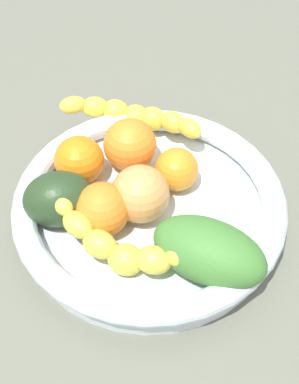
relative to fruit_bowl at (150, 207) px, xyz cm
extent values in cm
cube|color=#636657|center=(0.00, 0.00, -4.25)|extent=(120.00, 120.00, 3.00)
cylinder|color=silver|center=(0.00, 0.00, -1.53)|extent=(30.41, 30.41, 2.44)
torus|color=silver|center=(0.00, 0.00, 1.14)|extent=(32.43, 32.43, 2.89)
ellipsoid|color=yellow|center=(-9.66, -3.24, 4.28)|extent=(4.15, 4.56, 2.25)
ellipsoid|color=yellow|center=(-7.61, -5.56, 3.33)|extent=(4.74, 4.65, 2.66)
ellipsoid|color=yellow|center=(-5.10, -7.38, 2.38)|extent=(4.99, 4.64, 3.06)
ellipsoid|color=yellow|center=(-2.26, -8.62, 1.43)|extent=(4.84, 4.50, 3.47)
ellipsoid|color=yellow|center=(0.78, -9.21, 2.38)|extent=(4.24, 3.39, 3.06)
ellipsoid|color=yellow|center=(3.88, -9.14, 3.33)|extent=(4.31, 3.16, 2.66)
ellipsoid|color=yellow|center=(6.89, -8.40, 4.28)|extent=(4.52, 3.49, 2.25)
ellipsoid|color=yellow|center=(4.80, 10.29, 3.69)|extent=(4.20, 4.30, 2.35)
ellipsoid|color=yellow|center=(2.71, 12.21, 2.96)|extent=(4.60, 4.42, 2.78)
ellipsoid|color=yellow|center=(0.28, 13.69, 2.23)|extent=(4.69, 4.48, 3.20)
ellipsoid|color=yellow|center=(-2.39, 14.68, 1.51)|extent=(4.47, 4.44, 3.62)
ellipsoid|color=yellow|center=(-5.20, 15.14, 2.23)|extent=(3.86, 3.43, 3.20)
ellipsoid|color=yellow|center=(-8.04, 15.05, 2.96)|extent=(3.99, 3.22, 2.78)
ellipsoid|color=yellow|center=(-10.81, 14.42, 3.69)|extent=(4.22, 3.39, 2.35)
sphere|color=orange|center=(-8.82, 4.80, 2.78)|extent=(6.18, 6.18, 6.18)
sphere|color=orange|center=(-5.19, -2.93, 2.84)|extent=(6.30, 6.30, 6.30)
sphere|color=orange|center=(-2.73, 7.54, 3.07)|extent=(6.75, 6.75, 6.75)
sphere|color=orange|center=(3.18, 4.05, 2.39)|extent=(5.39, 5.39, 5.39)
ellipsoid|color=#437F34|center=(6.53, -8.28, 2.87)|extent=(14.43, 11.81, 6.35)
sphere|color=#E89B54|center=(-1.04, -0.72, 3.11)|extent=(6.84, 6.84, 6.84)
ellipsoid|color=#273F21|center=(-10.30, -1.63, 2.94)|extent=(9.39, 8.08, 6.48)
camera|label=1|loc=(1.32, -38.73, 46.19)|focal=46.91mm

